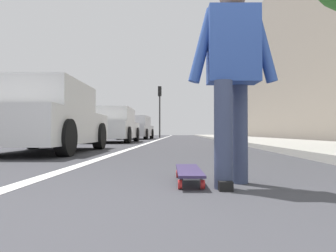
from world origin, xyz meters
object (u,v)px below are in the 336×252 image
Objects in this scene: traffic_light at (160,102)px; parked_car_far at (136,128)px; skateboard at (189,172)px; skater_person at (232,68)px; parked_car_mid at (112,126)px; parked_car_near at (46,119)px.

parked_car_far is at bearing 166.30° from traffic_light.
skater_person is at bearing -113.36° from skateboard.
skateboard is 23.02m from traffic_light.
traffic_light reaches higher than skateboard.
parked_car_far is 1.08× the size of traffic_light.
traffic_light reaches higher than skater_person.
parked_car_far is at bearing 9.62° from skateboard.
skater_person is 0.40× the size of parked_car_mid.
skater_person is 23.11m from traffic_light.
skateboard is 11.23m from parked_car_mid.
skateboard is at bearing -143.04° from parked_car_near.
parked_car_mid is at bearing 173.93° from traffic_light.
traffic_light reaches higher than parked_car_far.
skater_person is at bearing -174.72° from traffic_light.
parked_car_near is 18.99m from traffic_light.
skater_person is 0.36× the size of parked_car_far.
parked_car_far is 5.64m from traffic_light.
skater_person is 11.46m from parked_car_mid.
skater_person reaches higher than parked_car_near.
parked_car_far is (13.77, 0.03, -0.00)m from parked_car_near.
parked_car_near is at bearing -179.41° from parked_car_mid.
skater_person reaches higher than parked_car_mid.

